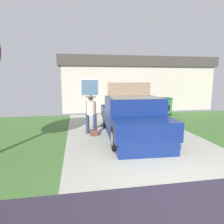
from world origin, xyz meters
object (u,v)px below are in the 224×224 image
Objects in this scene: house_with_garage at (130,83)px; person_with_hat at (91,112)px; pickup_truck at (133,120)px; handbag at (94,132)px; wheeled_trash_bin at (165,106)px.

person_with_hat is at bearing -114.65° from house_with_garage.
pickup_truck is at bearing -104.31° from house_with_garage.
house_with_garage is (2.39, 9.36, 1.24)m from pickup_truck.
house_with_garage is at bearing -101.82° from pickup_truck.
pickup_truck is 3.15× the size of person_with_hat.
pickup_truck reaches higher than handbag.
wheeled_trash_bin reaches higher than handbag.
person_with_hat is 0.87m from handbag.
house_with_garage is 5.19m from wheeled_trash_bin.
person_with_hat is at bearing -143.42° from wheeled_trash_bin.
wheeled_trash_bin is at bearing -77.63° from house_with_garage.
person_with_hat is 3.89× the size of handbag.
handbag is at bearing -34.46° from person_with_hat.
handbag is (-1.49, 0.45, -0.57)m from pickup_truck.
pickup_truck reaches higher than wheeled_trash_bin.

